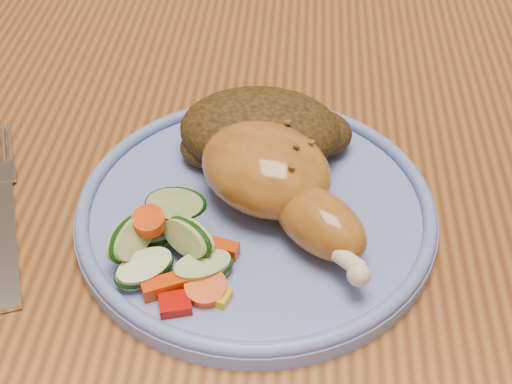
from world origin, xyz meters
TOP-DOWN VIEW (x-y plane):
  - dining_table at (0.00, 0.00)m, footprint 0.90×1.40m
  - chair_far at (0.00, 0.63)m, footprint 0.42×0.42m
  - plate at (-0.03, -0.06)m, footprint 0.26×0.26m
  - plate_rim at (-0.03, -0.06)m, footprint 0.26×0.26m
  - chicken_leg at (-0.01, -0.06)m, footprint 0.15×0.16m
  - rice_pilaf at (-0.03, 0.00)m, footprint 0.13×0.09m
  - vegetable_pile at (-0.08, -0.11)m, footprint 0.09×0.09m
  - fork at (-0.21, -0.07)m, footprint 0.08×0.17m

SIDE VIEW (x-z plane):
  - chair_far at x=0.00m, z-range 0.04..0.95m
  - dining_table at x=0.00m, z-range 0.29..1.04m
  - fork at x=-0.21m, z-range 0.75..0.76m
  - plate at x=-0.03m, z-range 0.75..0.76m
  - plate_rim at x=-0.03m, z-range 0.76..0.77m
  - vegetable_pile at x=-0.08m, z-range 0.75..0.80m
  - rice_pilaf at x=-0.03m, z-range 0.76..0.81m
  - chicken_leg at x=-0.01m, z-range 0.76..0.81m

